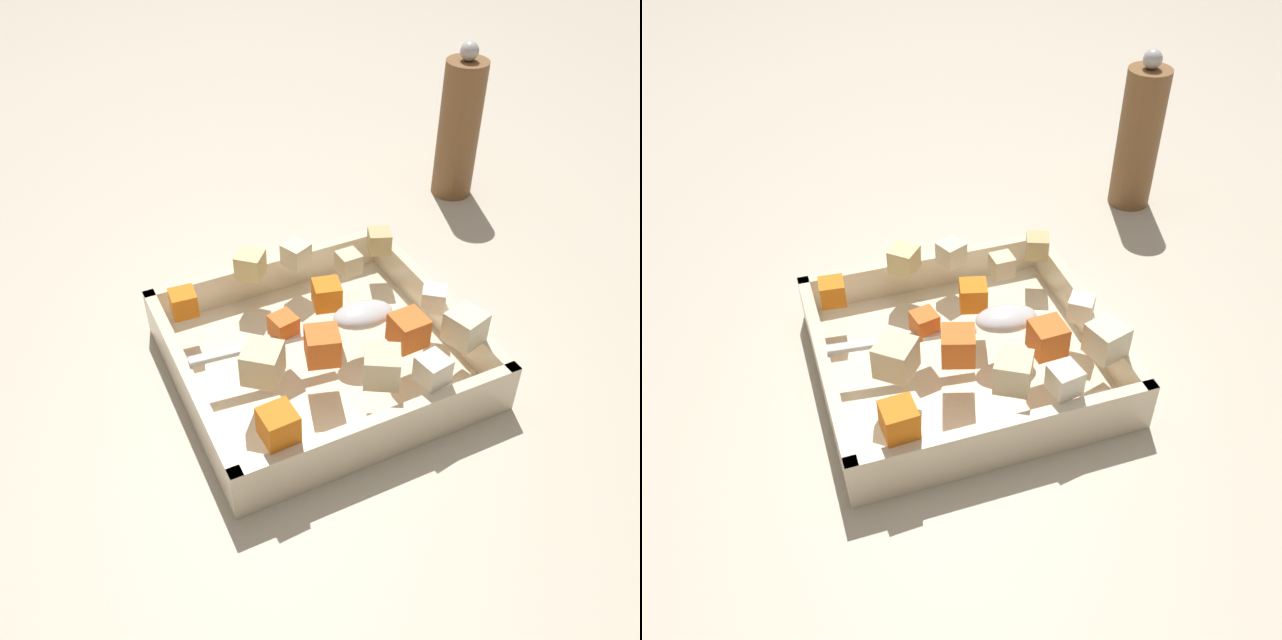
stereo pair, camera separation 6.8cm
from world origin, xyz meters
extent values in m
plane|color=#BCB29E|center=(0.00, 0.00, 0.00)|extent=(4.00, 4.00, 0.00)
cube|color=beige|center=(-0.02, 0.02, 0.01)|extent=(0.29, 0.27, 0.01)
cube|color=beige|center=(-0.02, -0.11, 0.03)|extent=(0.29, 0.01, 0.04)
cube|color=beige|center=(-0.02, 0.15, 0.03)|extent=(0.29, 0.01, 0.04)
cube|color=beige|center=(-0.15, 0.02, 0.03)|extent=(0.01, 0.27, 0.04)
cube|color=beige|center=(0.12, 0.02, 0.03)|extent=(0.01, 0.27, 0.04)
cube|color=orange|center=(0.00, 0.06, 0.07)|extent=(0.04, 0.04, 0.03)
cube|color=orange|center=(0.02, 0.01, 0.07)|extent=(0.03, 0.03, 0.02)
cube|color=orange|center=(-0.08, 0.07, 0.07)|extent=(0.03, 0.03, 0.03)
cube|color=orange|center=(0.07, 0.13, 0.07)|extent=(0.03, 0.03, 0.03)
cube|color=orange|center=(0.10, -0.06, 0.07)|extent=(0.03, 0.03, 0.03)
cube|color=orange|center=(-0.04, -0.01, 0.07)|extent=(0.03, 0.03, 0.03)
cube|color=beige|center=(0.06, 0.06, 0.07)|extent=(0.05, 0.05, 0.03)
cube|color=beige|center=(-0.09, -0.05, 0.07)|extent=(0.02, 0.02, 0.02)
cube|color=#E0CC89|center=(0.01, -0.09, 0.07)|extent=(0.04, 0.04, 0.03)
cube|color=tan|center=(-0.14, -0.07, 0.07)|extent=(0.03, 0.03, 0.02)
cube|color=beige|center=(-0.13, 0.10, 0.07)|extent=(0.04, 0.04, 0.03)
cube|color=beige|center=(-0.04, 0.11, 0.07)|extent=(0.04, 0.04, 0.03)
cube|color=beige|center=(-0.04, -0.09, 0.07)|extent=(0.03, 0.03, 0.03)
cube|color=silver|center=(-0.08, 0.13, 0.07)|extent=(0.03, 0.03, 0.03)
cube|color=silver|center=(-0.13, 0.04, 0.07)|extent=(0.03, 0.03, 0.02)
ellipsoid|color=silver|center=(-0.06, 0.03, 0.06)|extent=(0.07, 0.04, 0.02)
cube|color=silver|center=(0.04, 0.02, 0.06)|extent=(0.14, 0.03, 0.01)
cylinder|color=brown|center=(-0.34, -0.22, 0.09)|extent=(0.06, 0.06, 0.19)
sphere|color=#B7B7BC|center=(-0.34, -0.22, 0.20)|extent=(0.02, 0.02, 0.02)
camera|label=1|loc=(0.21, 0.48, 0.51)|focal=38.95mm
camera|label=2|loc=(0.15, 0.51, 0.51)|focal=38.95mm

